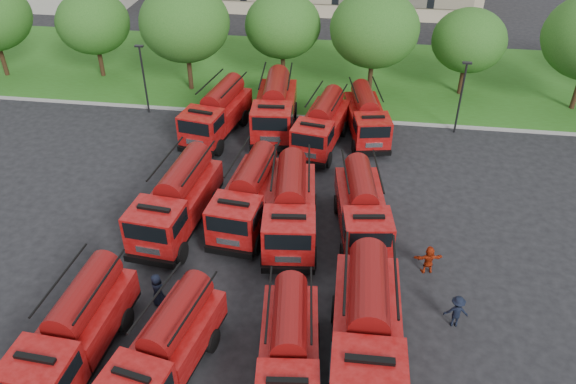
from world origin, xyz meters
name	(u,v)px	position (x,y,z in m)	size (l,w,h in m)	color
ground	(230,290)	(0.00, 0.00, 0.00)	(140.00, 140.00, 0.00)	black
lawn	(298,72)	(0.00, 26.00, 0.06)	(70.00, 16.00, 0.12)	#275316
curb	(285,116)	(0.00, 17.90, 0.07)	(70.00, 0.30, 0.14)	gray
tree_1	(93,22)	(-16.00, 23.00, 4.55)	(5.71, 5.71, 6.98)	#382314
tree_2	(185,23)	(-8.00, 21.50, 5.35)	(6.72, 6.72, 8.22)	#382314
tree_3	(283,25)	(-1.00, 24.00, 4.68)	(5.88, 5.88, 7.19)	#382314
tree_4	(375,29)	(6.00, 22.50, 5.22)	(6.55, 6.55, 8.01)	#382314
tree_5	(469,40)	(13.00, 23.50, 4.35)	(5.46, 5.46, 6.68)	#382314
lamp_post_0	(144,75)	(-10.00, 17.20, 2.90)	(0.60, 0.25, 5.11)	black
lamp_post_1	(461,94)	(12.00, 17.20, 2.90)	(0.60, 0.25, 5.11)	black
fire_truck_0	(75,330)	(-5.13, -4.59, 1.59)	(2.90, 7.10, 3.17)	black
fire_truck_1	(166,348)	(-1.30, -4.86, 1.51)	(3.48, 6.89, 2.99)	black
fire_truck_2	(289,351)	(3.40, -4.32, 1.50)	(2.95, 6.73, 2.97)	black
fire_truck_3	(367,328)	(6.32, -3.02, 1.78)	(3.02, 7.85, 3.54)	black
fire_truck_4	(177,200)	(-3.72, 4.43, 1.70)	(3.33, 7.65, 3.38)	black
fire_truck_5	(249,195)	(-0.12, 5.47, 1.62)	(3.17, 7.29, 3.22)	black
fire_truck_6	(290,207)	(2.23, 4.70, 1.67)	(3.27, 7.52, 3.32)	black
fire_truck_7	(362,208)	(5.88, 5.31, 1.55)	(3.26, 7.02, 3.08)	black
fire_truck_8	(217,113)	(-4.13, 14.70, 1.63)	(3.66, 7.44, 3.24)	black
fire_truck_9	(275,107)	(-0.36, 15.90, 1.73)	(3.19, 7.70, 3.43)	black
fire_truck_10	(322,125)	(3.01, 14.09, 1.56)	(3.49, 7.11, 3.10)	black
fire_truck_11	(366,117)	(5.86, 15.79, 1.49)	(3.40, 6.79, 2.96)	black
firefighter_3	(453,324)	(10.17, -0.69, 0.00)	(1.05, 0.54, 1.63)	black
firefighter_4	(160,303)	(-2.99, -1.25, 0.00)	(0.84, 0.55, 1.71)	black
firefighter_5	(426,271)	(9.22, 2.59, 0.00)	(1.41, 0.61, 1.52)	#9E260C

